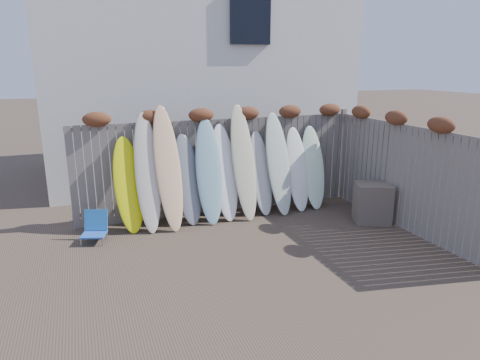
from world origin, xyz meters
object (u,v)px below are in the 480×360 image
object	(u,v)px
lattice_panel	(373,169)
surfboard_0	(128,185)
beach_chair	(95,227)
wooden_crate	(373,203)

from	to	relation	value
lattice_panel	surfboard_0	world-z (taller)	lattice_panel
beach_chair	lattice_panel	distance (m)	5.72
surfboard_0	beach_chair	bearing A→B (deg)	-157.53
surfboard_0	wooden_crate	bearing A→B (deg)	-20.31
wooden_crate	surfboard_0	world-z (taller)	surfboard_0
beach_chair	lattice_panel	size ratio (longest dim) A/B	0.29
beach_chair	surfboard_0	xyz separation A→B (m)	(0.67, 0.34, 0.64)
surfboard_0	lattice_panel	bearing A→B (deg)	-13.08
beach_chair	lattice_panel	bearing A→B (deg)	-4.00
wooden_crate	lattice_panel	distance (m)	0.86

